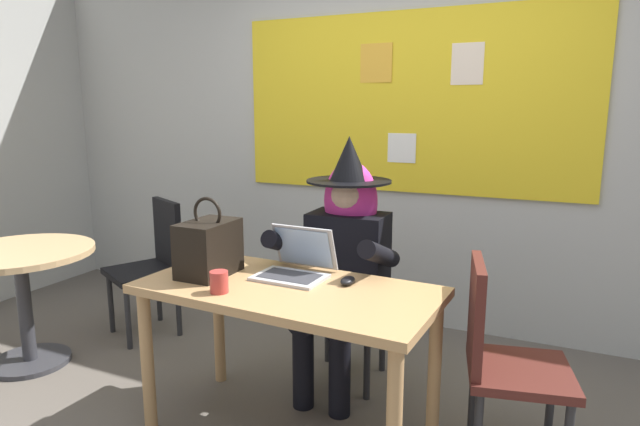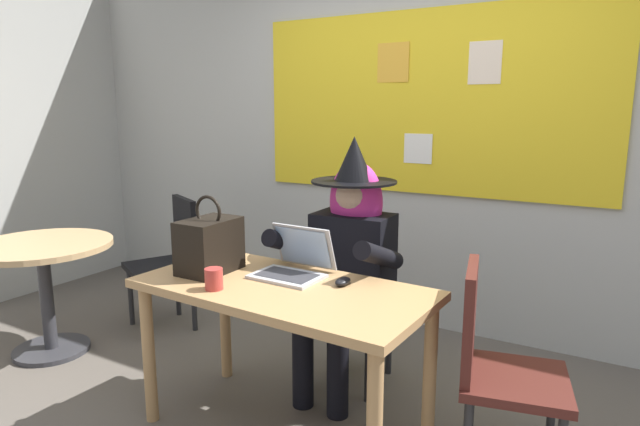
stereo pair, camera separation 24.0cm
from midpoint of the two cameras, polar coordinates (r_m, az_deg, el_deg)
wall_back_bulletin at (r=3.77m, az=12.94°, el=8.88°), size 6.13×1.80×2.77m
desk_main at (r=2.48m, az=-1.20°, el=-9.87°), size 1.38×0.72×0.73m
chair_at_desk at (r=3.09m, az=6.11°, el=-8.37°), size 0.45×0.45×0.89m
person_costumed at (r=2.90m, az=5.38°, el=-3.93°), size 0.60×0.70×1.38m
laptop at (r=2.58m, az=-0.14°, el=-5.50°), size 0.33×0.31×0.23m
computer_mouse at (r=2.46m, az=5.25°, el=-7.25°), size 0.06×0.11×0.03m
handbag at (r=2.64m, az=-9.09°, el=-3.37°), size 0.20×0.30×0.38m
coffee_mug at (r=2.41m, az=-8.36°, el=-6.95°), size 0.08×0.08×0.09m
side_table_round at (r=3.69m, az=-25.53°, el=-5.61°), size 0.83×0.83×0.71m
chair_spare_by_window at (r=3.87m, az=-13.78°, el=-4.40°), size 0.56×0.56×0.91m
chair_extra_corner at (r=2.44m, az=20.82°, el=-14.44°), size 0.50×0.50×0.90m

